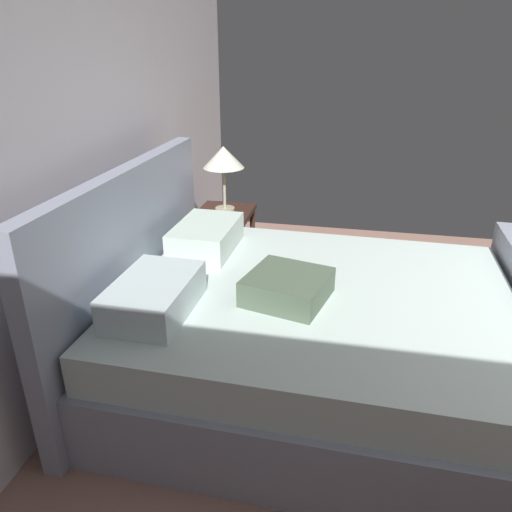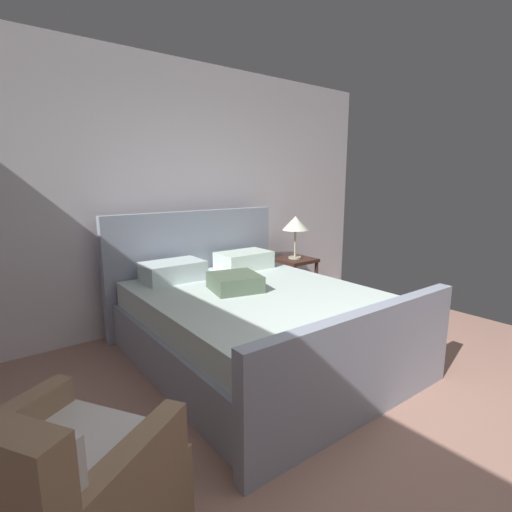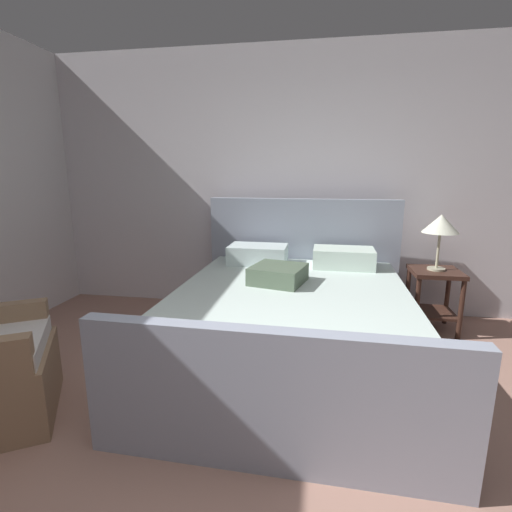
# 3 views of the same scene
# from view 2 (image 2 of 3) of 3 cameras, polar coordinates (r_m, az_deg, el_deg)

# --- Properties ---
(ground_plane) EXTENTS (5.43, 6.10, 0.02)m
(ground_plane) POSITION_cam_2_polar(r_m,az_deg,el_deg) (2.61, 26.95, -27.24)
(ground_plane) COLOR #A37768
(wall_back) EXTENTS (5.55, 0.12, 2.78)m
(wall_back) POSITION_cam_2_polar(r_m,az_deg,el_deg) (4.33, -11.73, 8.73)
(wall_back) COLOR silver
(wall_back) RESTS_ON ground
(bed) EXTENTS (2.00, 2.38, 1.24)m
(bed) POSITION_cam_2_polar(r_m,az_deg,el_deg) (3.45, -0.33, -9.37)
(bed) COLOR #979EB2
(bed) RESTS_ON ground
(nightstand_right) EXTENTS (0.44, 0.44, 0.60)m
(nightstand_right) POSITION_cam_2_polar(r_m,az_deg,el_deg) (4.85, 5.69, -2.63)
(nightstand_right) COLOR #3D241B
(nightstand_right) RESTS_ON ground
(table_lamp_right) EXTENTS (0.32, 0.32, 0.52)m
(table_lamp_right) POSITION_cam_2_polar(r_m,az_deg,el_deg) (4.74, 5.84, 4.67)
(table_lamp_right) COLOR #B7B293
(table_lamp_right) RESTS_ON nightstand_right
(armchair) EXTENTS (1.00, 0.99, 0.90)m
(armchair) POSITION_cam_2_polar(r_m,az_deg,el_deg) (1.91, -27.45, -29.94)
(armchair) COLOR #917154
(armchair) RESTS_ON ground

